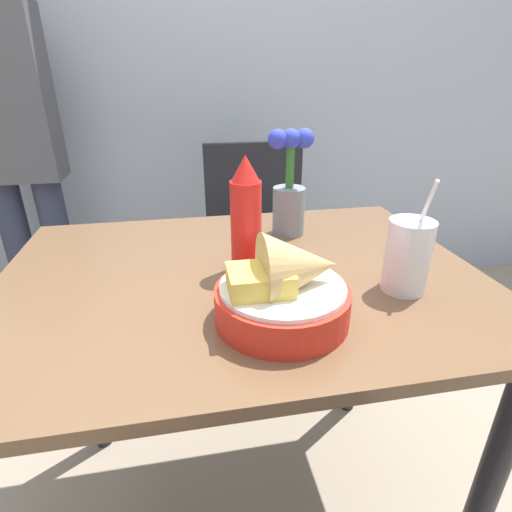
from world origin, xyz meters
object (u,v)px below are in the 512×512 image
at_px(drink_cup, 407,258).
at_px(person_standing, 15,145).
at_px(food_basket, 287,289).
at_px(flower_vase, 289,191).
at_px(chair_far_window, 258,234).
at_px(ketchup_bottle, 246,218).

distance_m(drink_cup, person_standing, 1.51).
bearing_deg(food_basket, flower_vase, 74.72).
distance_m(chair_far_window, food_basket, 1.00).
bearing_deg(flower_vase, food_basket, -105.28).
bearing_deg(drink_cup, person_standing, 132.53).
bearing_deg(person_standing, drink_cup, -47.47).
distance_m(food_basket, drink_cup, 0.25).
distance_m(food_basket, person_standing, 1.41).
bearing_deg(chair_far_window, drink_cup, -82.94).
bearing_deg(chair_far_window, person_standing, 166.30).
bearing_deg(ketchup_bottle, flower_vase, 53.65).
bearing_deg(drink_cup, food_basket, -166.65).
distance_m(flower_vase, person_standing, 1.18).
distance_m(chair_far_window, flower_vase, 0.66).
distance_m(chair_far_window, person_standing, 1.00).
xyz_separation_m(flower_vase, person_standing, (-0.88, 0.79, 0.01)).
height_order(chair_far_window, ketchup_bottle, ketchup_bottle).
height_order(food_basket, person_standing, person_standing).
height_order(drink_cup, flower_vase, flower_vase).
distance_m(drink_cup, flower_vase, 0.35).
bearing_deg(drink_cup, chair_far_window, 97.06).
relative_size(chair_far_window, person_standing, 0.57).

